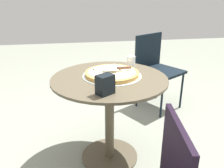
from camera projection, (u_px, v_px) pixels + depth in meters
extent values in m
plane|color=gray|center=(110.00, 156.00, 1.99)|extent=(10.00, 10.00, 0.00)
cylinder|color=brown|center=(109.00, 78.00, 1.73)|extent=(0.87, 0.87, 0.02)
cylinder|color=brown|center=(110.00, 120.00, 1.86)|extent=(0.07, 0.07, 0.69)
cylinder|color=brown|center=(110.00, 156.00, 1.99)|extent=(0.47, 0.47, 0.02)
cylinder|color=silver|center=(112.00, 76.00, 1.76)|extent=(0.45, 0.45, 0.00)
cylinder|color=#C38D45|center=(112.00, 74.00, 1.75)|extent=(0.41, 0.41, 0.03)
cylinder|color=beige|center=(112.00, 72.00, 1.75)|extent=(0.36, 0.36, 0.00)
sphere|color=silver|center=(112.00, 76.00, 1.63)|extent=(0.02, 0.02, 0.02)
sphere|color=#39691F|center=(94.00, 69.00, 1.78)|extent=(0.01, 0.01, 0.01)
sphere|color=silver|center=(120.00, 70.00, 1.78)|extent=(0.01, 0.01, 0.01)
sphere|color=silver|center=(99.00, 72.00, 1.72)|extent=(0.02, 0.02, 0.02)
sphere|color=white|center=(97.00, 68.00, 1.82)|extent=(0.02, 0.02, 0.02)
sphere|color=white|center=(120.00, 70.00, 1.75)|extent=(0.02, 0.02, 0.02)
sphere|color=silver|center=(114.00, 65.00, 1.88)|extent=(0.02, 0.02, 0.02)
cube|color=silver|center=(110.00, 69.00, 1.74)|extent=(0.10, 0.08, 0.00)
cube|color=brown|center=(124.00, 68.00, 1.75)|extent=(0.11, 0.02, 0.02)
cylinder|color=silver|center=(131.00, 62.00, 1.95)|extent=(0.07, 0.07, 0.10)
cube|color=black|center=(105.00, 85.00, 1.42)|extent=(0.13, 0.12, 0.12)
cube|color=black|center=(161.00, 71.00, 2.69)|extent=(0.59, 0.59, 0.03)
cube|color=black|center=(148.00, 50.00, 2.76)|extent=(0.39, 0.24, 0.39)
cylinder|color=black|center=(181.00, 91.00, 2.76)|extent=(0.02, 0.02, 0.44)
cylinder|color=black|center=(162.00, 100.00, 2.54)|extent=(0.02, 0.02, 0.44)
cylinder|color=black|center=(157.00, 82.00, 3.03)|extent=(0.02, 0.02, 0.44)
cylinder|color=black|center=(137.00, 89.00, 2.80)|extent=(0.02, 0.02, 0.44)
cube|color=black|center=(175.00, 164.00, 0.97)|extent=(0.08, 0.37, 0.39)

